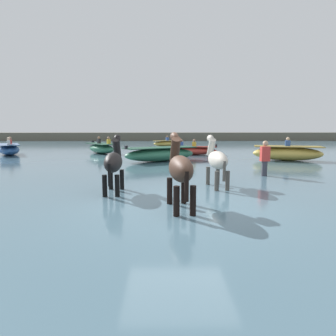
{
  "coord_description": "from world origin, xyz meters",
  "views": [
    {
      "loc": [
        -0.34,
        -6.59,
        2.1
      ],
      "look_at": [
        -0.18,
        2.64,
        0.83
      ],
      "focal_mm": 31.45,
      "sensor_mm": 36.0,
      "label": 1
    }
  ],
  "objects": [
    {
      "name": "boat_mid_channel",
      "position": [
        6.41,
        9.18,
        0.73
      ],
      "size": [
        3.82,
        2.29,
        1.26
      ],
      "color": "gold",
      "rests_on": "water_surface"
    },
    {
      "name": "person_wading_mid",
      "position": [
        3.41,
        4.1,
        0.87
      ],
      "size": [
        0.34,
        0.23,
        1.63
      ],
      "color": "#383842",
      "rests_on": "ground"
    },
    {
      "name": "boat_distant_east",
      "position": [
        -0.47,
        8.93,
        0.7
      ],
      "size": [
        4.14,
        2.99,
        0.88
      ],
      "color": "#337556",
      "rests_on": "water_surface"
    },
    {
      "name": "boat_near_starboard",
      "position": [
        -10.43,
        12.88,
        0.69
      ],
      "size": [
        2.61,
        3.45,
        1.17
      ],
      "color": "#28518E",
      "rests_on": "water_surface"
    },
    {
      "name": "horse_trailing_black",
      "position": [
        -1.68,
        1.4,
        1.13
      ],
      "size": [
        0.47,
        1.74,
        1.9
      ],
      "color": "black",
      "rests_on": "ground"
    },
    {
      "name": "horse_lead_dark_bay",
      "position": [
        0.03,
        -0.26,
        1.18
      ],
      "size": [
        0.64,
        1.84,
        2.0
      ],
      "color": "#382319",
      "rests_on": "ground"
    },
    {
      "name": "far_shoreline",
      "position": [
        0.0,
        34.52,
        0.71
      ],
      "size": [
        80.0,
        2.4,
        1.42
      ],
      "primitive_type": "cube",
      "color": "#605B4C",
      "rests_on": "ground"
    },
    {
      "name": "boat_far_offshore",
      "position": [
        -4.58,
        13.78,
        0.69
      ],
      "size": [
        2.77,
        3.24,
        1.17
      ],
      "color": "#337556",
      "rests_on": "water_surface"
    },
    {
      "name": "ground_plane",
      "position": [
        0.0,
        0.0,
        0.0
      ],
      "size": [
        120.0,
        120.0,
        0.0
      ],
      "primitive_type": "plane",
      "color": "#756B56"
    },
    {
      "name": "water_surface",
      "position": [
        0.0,
        10.0,
        0.17
      ],
      "size": [
        90.0,
        90.0,
        0.33
      ],
      "primitive_type": "cube",
      "color": "#476675",
      "rests_on": "ground"
    },
    {
      "name": "horse_flank_pinto",
      "position": [
        1.27,
        2.08,
        1.11
      ],
      "size": [
        0.6,
        1.73,
        1.87
      ],
      "color": "beige",
      "rests_on": "ground"
    },
    {
      "name": "boat_near_port",
      "position": [
        1.71,
        12.63,
        0.62
      ],
      "size": [
        3.06,
        1.23,
        1.02
      ],
      "color": "#BC382D",
      "rests_on": "water_surface"
    },
    {
      "name": "boat_far_inshore",
      "position": [
        0.1,
        21.26,
        0.61
      ],
      "size": [
        2.89,
        1.83,
        1.03
      ],
      "color": "gold",
      "rests_on": "water_surface"
    }
  ]
}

